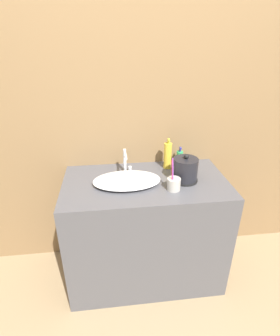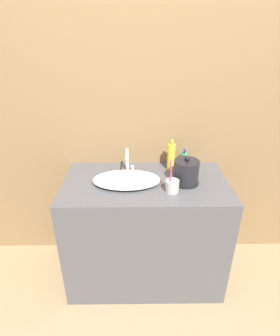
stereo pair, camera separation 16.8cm
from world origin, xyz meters
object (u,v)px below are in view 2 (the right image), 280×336
electric_kettle (186,173)px  lotion_bottle (171,157)px  toothbrush_cup (172,186)px  faucet (128,160)px  shampoo_bottle (184,160)px

electric_kettle → lotion_bottle: (-0.07, 0.20, 0.02)m
toothbrush_cup → lotion_bottle: (0.03, 0.31, 0.06)m
faucet → toothbrush_cup: (0.28, -0.26, -0.06)m
shampoo_bottle → lotion_bottle: bearing=-156.7°
toothbrush_cup → lotion_bottle: bearing=85.0°
faucet → lotion_bottle: 0.31m
lotion_bottle → shampoo_bottle: bearing=23.3°
electric_kettle → faucet: bearing=158.2°
faucet → shampoo_bottle: size_ratio=1.22×
faucet → toothbrush_cup: 0.38m
electric_kettle → shampoo_bottle: 0.24m
faucet → lotion_bottle: size_ratio=0.76×
electric_kettle → toothbrush_cup: bearing=-133.3°
faucet → toothbrush_cup: toothbrush_cup is taller
electric_kettle → toothbrush_cup: 0.15m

